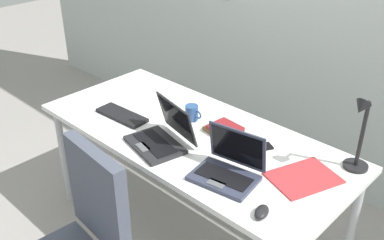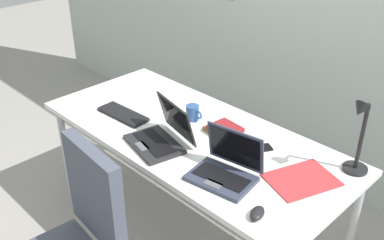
{
  "view_description": "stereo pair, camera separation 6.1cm",
  "coord_description": "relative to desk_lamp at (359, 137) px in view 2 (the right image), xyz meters",
  "views": [
    {
      "loc": [
        1.46,
        -1.53,
        2.0
      ],
      "look_at": [
        0.0,
        0.0,
        0.82
      ],
      "focal_mm": 41.95,
      "sensor_mm": 36.0,
      "label": 1
    },
    {
      "loc": [
        1.5,
        -1.49,
        2.0
      ],
      "look_at": [
        0.0,
        0.0,
        0.82
      ],
      "focal_mm": 41.95,
      "sensor_mm": 36.0,
      "label": 2
    }
  ],
  "objects": [
    {
      "name": "laptop_center",
      "position": [
        -0.4,
        -0.45,
        -0.15
      ],
      "size": [
        0.33,
        0.28,
        0.22
      ],
      "color": "#33384C",
      "rests_on": "desk"
    },
    {
      "name": "ground_plane",
      "position": [
        -0.8,
        -0.28,
        -0.94
      ],
      "size": [
        12.0,
        12.0,
        0.0
      ],
      "primitive_type": "plane",
      "color": "gray"
    },
    {
      "name": "book_stack",
      "position": [
        -0.67,
        -0.16,
        -0.18
      ],
      "size": [
        0.22,
        0.17,
        0.05
      ],
      "color": "brown",
      "rests_on": "desk"
    },
    {
      "name": "external_keyboard",
      "position": [
        -1.22,
        -0.43,
        -0.19
      ],
      "size": [
        0.34,
        0.14,
        0.02
      ],
      "primitive_type": "cube",
      "rotation": [
        0.0,
        0.0,
        0.06
      ],
      "color": "black",
      "rests_on": "desk"
    },
    {
      "name": "laptop_near_lamp",
      "position": [
        -0.83,
        -0.47,
        -0.15
      ],
      "size": [
        0.37,
        0.34,
        0.23
      ],
      "color": "#232326",
      "rests_on": "desk"
    },
    {
      "name": "computer_mouse",
      "position": [
        -0.12,
        -0.56,
        -0.18
      ],
      "size": [
        0.08,
        0.11,
        0.03
      ],
      "primitive_type": "ellipsoid",
      "rotation": [
        0.0,
        0.0,
        0.32
      ],
      "color": "black",
      "rests_on": "desk"
    },
    {
      "name": "desk_lamp",
      "position": [
        0.0,
        0.0,
        0.0
      ],
      "size": [
        0.12,
        0.18,
        0.4
      ],
      "color": "black",
      "rests_on": "desk"
    },
    {
      "name": "cell_phone",
      "position": [
        -0.44,
        -0.15,
        -0.19
      ],
      "size": [
        0.12,
        0.15,
        0.01
      ],
      "primitive_type": "cube",
      "rotation": [
        0.0,
        0.0,
        -0.5
      ],
      "color": "black",
      "rests_on": "desk"
    },
    {
      "name": "coffee_mug",
      "position": [
        -0.9,
        -0.17,
        -0.15
      ],
      "size": [
        0.11,
        0.08,
        0.09
      ],
      "color": "#2D518C",
      "rests_on": "desk"
    },
    {
      "name": "paper_folder_center",
      "position": [
        -0.13,
        -0.22,
        -0.19
      ],
      "size": [
        0.32,
        0.37,
        0.01
      ],
      "primitive_type": "cube",
      "rotation": [
        0.0,
        0.0,
        -0.36
      ],
      "color": "red",
      "rests_on": "desk"
    },
    {
      "name": "desk",
      "position": [
        -0.8,
        -0.28,
        -0.25
      ],
      "size": [
        1.8,
        0.8,
        0.74
      ],
      "color": "white",
      "rests_on": "ground_plane"
    }
  ]
}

